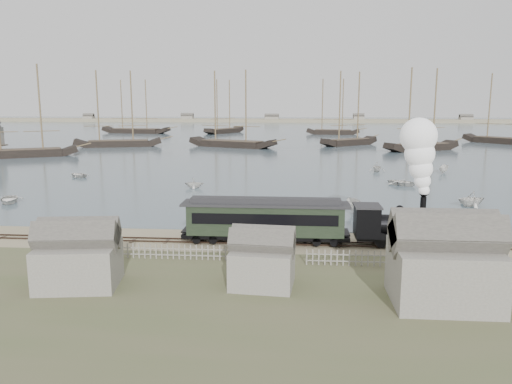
{
  "coord_description": "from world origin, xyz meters",
  "views": [
    {
      "loc": [
        4.06,
        -43.24,
        12.02
      ],
      "look_at": [
        0.37,
        3.25,
        3.5
      ],
      "focal_mm": 35.0,
      "sensor_mm": 36.0,
      "label": 1
    }
  ],
  "objects": [
    {
      "name": "schooner_3",
      "position": [
        18.69,
        95.38,
        10.06
      ],
      "size": [
        16.85,
        14.85,
        20.0
      ],
      "primitive_type": null,
      "rotation": [
        0.0,
        0.0,
        0.68
      ],
      "color": "black",
      "rests_on": "harbor_water"
    },
    {
      "name": "rowboat_0",
      "position": [
        -29.96,
        12.56,
        0.49
      ],
      "size": [
        4.96,
        4.36,
        0.85
      ],
      "primitive_type": "imported",
      "rotation": [
        0.0,
        0.0,
        0.42
      ],
      "color": "silver",
      "rests_on": "harbor_water"
    },
    {
      "name": "schooner_2",
      "position": [
        -12.67,
        87.56,
        10.06
      ],
      "size": [
        24.55,
        14.77,
        20.0
      ],
      "primitive_type": null,
      "rotation": [
        0.0,
        0.0,
        -0.41
      ],
      "color": "black",
      "rests_on": "harbor_water"
    },
    {
      "name": "schooner_4",
      "position": [
        34.88,
        81.78,
        10.06
      ],
      "size": [
        20.27,
        14.43,
        20.0
      ],
      "primitive_type": null,
      "rotation": [
        0.0,
        0.0,
        0.52
      ],
      "color": "black",
      "rests_on": "harbor_water"
    },
    {
      "name": "ground",
      "position": [
        0.0,
        0.0,
        0.0
      ],
      "size": [
        600.0,
        600.0,
        0.0
      ],
      "primitive_type": "plane",
      "color": "tan",
      "rests_on": "ground"
    },
    {
      "name": "rowboat_4",
      "position": [
        24.35,
        14.87,
        0.96
      ],
      "size": [
        3.85,
        4.16,
        1.8
      ],
      "primitive_type": "imported",
      "rotation": [
        0.0,
        0.0,
        5.02
      ],
      "color": "silver",
      "rests_on": "harbor_water"
    },
    {
      "name": "beached_dinghy",
      "position": [
        -0.15,
        1.17,
        0.37
      ],
      "size": [
        2.97,
        3.84,
        0.73
      ],
      "primitive_type": "imported",
      "rotation": [
        0.0,
        0.0,
        1.7
      ],
      "color": "silver",
      "rests_on": "ground"
    },
    {
      "name": "picket_fence_east",
      "position": [
        12.5,
        -7.5,
        0.0
      ],
      "size": [
        15.0,
        0.1,
        1.2
      ],
      "primitive_type": null,
      "color": "slate",
      "rests_on": "ground"
    },
    {
      "name": "harbor_water",
      "position": [
        0.0,
        170.0,
        0.03
      ],
      "size": [
        600.0,
        336.0,
        0.06
      ],
      "primitive_type": "cube",
      "color": "#41545C",
      "rests_on": "ground"
    },
    {
      "name": "schooner_5",
      "position": [
        63.2,
        104.43,
        10.06
      ],
      "size": [
        19.27,
        20.35,
        20.0
      ],
      "primitive_type": null,
      "rotation": [
        0.0,
        0.0,
        -0.83
      ],
      "color": "black",
      "rests_on": "harbor_water"
    },
    {
      "name": "rail_track",
      "position": [
        0.0,
        -2.0,
        0.04
      ],
      "size": [
        120.0,
        1.8,
        0.16
      ],
      "color": "#31221B",
      "rests_on": "ground"
    },
    {
      "name": "rowboat_2",
      "position": [
        10.66,
        9.51,
        0.83
      ],
      "size": [
        4.26,
        2.61,
        1.54
      ],
      "primitive_type": "imported",
      "rotation": [
        0.0,
        0.0,
        3.44
      ],
      "color": "silver",
      "rests_on": "harbor_water"
    },
    {
      "name": "schooner_0",
      "position": [
        -54.54,
        60.28,
        10.06
      ],
      "size": [
        21.4,
        14.57,
        20.0
      ],
      "primitive_type": null,
      "rotation": [
        0.0,
        0.0,
        0.49
      ],
      "color": "black",
      "rests_on": "harbor_water"
    },
    {
      "name": "schooner_8",
      "position": [
        17.5,
        140.26,
        10.06
      ],
      "size": [
        19.31,
        6.9,
        20.0
      ],
      "primitive_type": null,
      "rotation": [
        0.0,
        0.0,
        -0.14
      ],
      "color": "black",
      "rests_on": "harbor_water"
    },
    {
      "name": "locomotive",
      "position": [
        13.82,
        -2.0,
        4.75
      ],
      "size": [
        8.29,
        3.1,
        10.34
      ],
      "color": "black",
      "rests_on": "ground"
    },
    {
      "name": "rowboat_3",
      "position": [
        19.5,
        28.97,
        0.5
      ],
      "size": [
        5.06,
        5.2,
        0.88
      ],
      "primitive_type": "imported",
      "rotation": [
        0.0,
        0.0,
        0.87
      ],
      "color": "silver",
      "rests_on": "harbor_water"
    },
    {
      "name": "rowboat_6",
      "position": [
        -30.57,
        33.19,
        0.43
      ],
      "size": [
        4.17,
        4.42,
        0.75
      ],
      "primitive_type": "imported",
      "rotation": [
        0.0,
        0.0,
        4.1
      ],
      "color": "silver",
      "rests_on": "harbor_water"
    },
    {
      "name": "rowboat_5",
      "position": [
        28.94,
        42.12,
        0.71
      ],
      "size": [
        3.56,
        2.59,
        1.29
      ],
      "primitive_type": "imported",
      "rotation": [
        0.0,
        0.0,
        2.69
      ],
      "color": "silver",
      "rests_on": "harbor_water"
    },
    {
      "name": "schooner_7",
      "position": [
        -22.96,
        145.09,
        10.06
      ],
      "size": [
        13.82,
        19.82,
        20.0
      ],
      "primitive_type": null,
      "rotation": [
        0.0,
        0.0,
        1.06
      ],
      "color": "black",
      "rests_on": "harbor_water"
    },
    {
      "name": "rowboat_7",
      "position": [
        18.07,
        43.3,
        0.89
      ],
      "size": [
        3.33,
        2.94,
        1.65
      ],
      "primitive_type": "imported",
      "rotation": [
        0.0,
        0.0,
        0.08
      ],
      "color": "silver",
      "rests_on": "harbor_water"
    },
    {
      "name": "shed_mid",
      "position": [
        2.0,
        -12.0,
        0.0
      ],
      "size": [
        4.0,
        3.5,
        3.6
      ],
      "primitive_type": null,
      "color": "slate",
      "rests_on": "ground"
    },
    {
      "name": "shed_left",
      "position": [
        -10.0,
        -13.0,
        0.0
      ],
      "size": [
        5.0,
        4.0,
        4.1
      ],
      "primitive_type": null,
      "color": "slate",
      "rests_on": "ground"
    },
    {
      "name": "passenger_coach",
      "position": [
        1.58,
        -2.0,
        2.17
      ],
      "size": [
        14.16,
        2.73,
        3.44
      ],
      "color": "black",
      "rests_on": "ground"
    },
    {
      "name": "schooner_6",
      "position": [
        -56.12,
        141.94,
        10.06
      ],
      "size": [
        26.48,
        9.53,
        20.0
      ],
      "primitive_type": null,
      "rotation": [
        0.0,
        0.0,
        -0.14
      ],
      "color": "black",
      "rests_on": "harbor_water"
    },
    {
      "name": "schooner_1",
      "position": [
        -42.96,
        86.11,
        10.06
      ],
      "size": [
        22.95,
        11.42,
        20.0
      ],
      "primitive_type": null,
      "rotation": [
        0.0,
        0.0,
        0.29
      ],
      "color": "black",
      "rests_on": "harbor_water"
    },
    {
      "name": "shed_right",
      "position": [
        13.0,
        -14.0,
        0.0
      ],
      "size": [
        6.0,
        5.0,
        5.1
      ],
      "primitive_type": null,
      "color": "slate",
      "rests_on": "ground"
    },
    {
      "name": "picket_fence_west",
      "position": [
        -6.5,
        -7.0,
        0.0
      ],
      "size": [
        19.0,
        0.1,
        1.2
      ],
      "primitive_type": null,
      "color": "slate",
      "rests_on": "ground"
    },
    {
      "name": "far_spit",
      "position": [
        0.0,
        250.0,
        0.0
      ],
      "size": [
        500.0,
        20.0,
        1.8
      ],
      "primitive_type": "cube",
      "color": "tan",
      "rests_on": "ground"
    },
    {
      "name": "rowboat_1",
      "position": [
        -9.99,
        24.46,
        0.75
      ],
      "size": [
        2.28,
        2.64,
        1.38
      ],
      "primitive_type": "imported",
      "rotation": [
        0.0,
        0.0,
        1.56
      ],
      "color": "silver",
      "rests_on": "harbor_water"
    }
  ]
}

